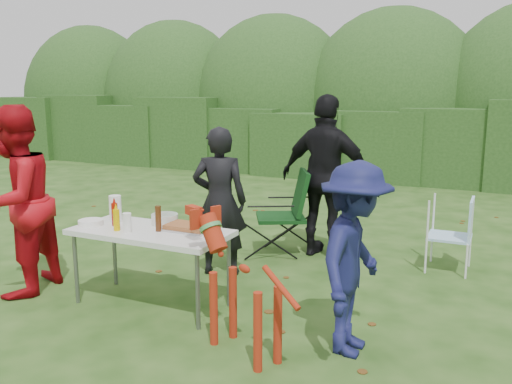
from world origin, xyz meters
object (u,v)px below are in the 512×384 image
at_px(folding_table, 151,235).
at_px(person_cook, 220,201).
at_px(person_black_puffy, 326,177).
at_px(child, 354,259).
at_px(beer_bottle, 158,219).
at_px(ketchup_bottle, 115,214).
at_px(lawn_chair, 450,234).
at_px(person_red_jacket, 16,201).
at_px(paper_towel_roll, 115,208).
at_px(camping_chair, 281,212).
at_px(dog, 244,289).
at_px(mustard_bottle, 117,220).

distance_m(folding_table, person_cook, 1.09).
relative_size(person_black_puffy, child, 1.31).
bearing_deg(beer_bottle, person_black_puffy, 67.57).
distance_m(person_black_puffy, ketchup_bottle, 2.61).
bearing_deg(lawn_chair, person_red_jacket, 33.28).
xyz_separation_m(beer_bottle, paper_towel_roll, (-0.61, 0.13, 0.01)).
distance_m(person_black_puffy, lawn_chair, 1.55).
xyz_separation_m(folding_table, lawn_chair, (2.44, 2.28, -0.26)).
xyz_separation_m(person_black_puffy, beer_bottle, (-0.90, -2.19, -0.13)).
xyz_separation_m(person_black_puffy, camping_chair, (-0.53, -0.16, -0.46)).
relative_size(person_red_jacket, paper_towel_roll, 7.27).
distance_m(folding_table, lawn_chair, 3.35).
bearing_deg(folding_table, dog, -21.79).
xyz_separation_m(camping_chair, paper_towel_roll, (-0.99, -1.89, 0.34)).
bearing_deg(person_cook, folding_table, 61.31).
bearing_deg(dog, camping_chair, -48.15).
bearing_deg(person_cook, camping_chair, -130.09).
distance_m(folding_table, dog, 1.34).
xyz_separation_m(child, paper_towel_roll, (-2.49, 0.22, 0.11)).
xyz_separation_m(child, dog, (-0.74, -0.40, -0.23)).
bearing_deg(folding_table, mustard_bottle, -149.74).
height_order(child, dog, child).
height_order(person_red_jacket, camping_chair, person_red_jacket).
height_order(child, mustard_bottle, child).
bearing_deg(person_black_puffy, person_cook, 57.15).
xyz_separation_m(mustard_bottle, ketchup_bottle, (-0.13, 0.14, 0.01)).
bearing_deg(person_black_puffy, beer_bottle, 72.39).
bearing_deg(child, person_red_jacket, 94.53).
bearing_deg(person_red_jacket, ketchup_bottle, 96.60).
xyz_separation_m(folding_table, person_red_jacket, (-1.38, -0.30, 0.26)).
height_order(dog, paper_towel_roll, dog).
xyz_separation_m(person_cook, ketchup_bottle, (-0.55, -1.09, 0.03)).
xyz_separation_m(folding_table, paper_towel_roll, (-0.51, 0.13, 0.18)).
bearing_deg(paper_towel_roll, camping_chair, 62.51).
relative_size(person_cook, lawn_chair, 1.93).
xyz_separation_m(lawn_chair, ketchup_bottle, (-2.84, -2.29, 0.42)).
distance_m(person_red_jacket, lawn_chair, 4.64).
height_order(person_cook, dog, person_cook).
relative_size(person_red_jacket, child, 1.25).
height_order(camping_chair, mustard_bottle, camping_chair).
bearing_deg(paper_towel_roll, dog, -19.54).
bearing_deg(child, mustard_bottle, 92.52).
relative_size(lawn_chair, beer_bottle, 3.55).
bearing_deg(folding_table, camping_chair, 76.73).
bearing_deg(person_cook, child, 126.67).
xyz_separation_m(camping_chair, mustard_bottle, (-0.74, -2.17, 0.31)).
bearing_deg(paper_towel_roll, beer_bottle, -12.29).
relative_size(dog, beer_bottle, 4.62).
height_order(folding_table, ketchup_bottle, ketchup_bottle).
bearing_deg(dog, paper_towel_roll, 5.54).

